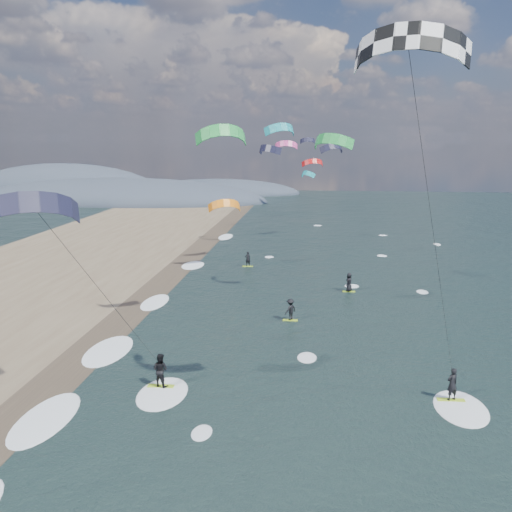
# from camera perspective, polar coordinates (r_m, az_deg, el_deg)

# --- Properties ---
(wet_sand_strip) EXTENTS (3.00, 240.00, 0.00)m
(wet_sand_strip) POSITION_cam_1_polar(r_m,az_deg,el_deg) (34.11, -19.51, -11.87)
(wet_sand_strip) COLOR #382D23
(wet_sand_strip) RESTS_ON ground
(coastal_hills) EXTENTS (80.00, 41.00, 15.00)m
(coastal_hills) POSITION_cam_1_polar(r_m,az_deg,el_deg) (135.06, -14.34, 5.71)
(coastal_hills) COLOR #3D4756
(coastal_hills) RESTS_ON ground
(kitesurfer_near_a) EXTENTS (7.89, 8.79, 17.74)m
(kitesurfer_near_a) POSITION_cam_1_polar(r_m,az_deg,el_deg) (23.50, 16.06, 12.21)
(kitesurfer_near_a) COLOR #A5CF24
(kitesurfer_near_a) RESTS_ON ground
(kitesurfer_near_b) EXTENTS (7.30, 9.08, 11.90)m
(kitesurfer_near_b) POSITION_cam_1_polar(r_m,az_deg,el_deg) (26.69, -17.53, -0.99)
(kitesurfer_near_b) COLOR #A5CF24
(kitesurfer_near_b) RESTS_ON ground
(far_kitesurfers) EXTENTS (11.19, 18.54, 1.69)m
(far_kitesurfers) POSITION_cam_1_polar(r_m,az_deg,el_deg) (47.94, 4.68, -3.36)
(far_kitesurfers) COLOR #A5CF24
(far_kitesurfers) RESTS_ON ground
(bg_kite_field) EXTENTS (14.56, 76.05, 8.65)m
(bg_kite_field) POSITION_cam_1_polar(r_m,az_deg,el_deg) (70.69, 3.74, 10.29)
(bg_kite_field) COLOR red
(bg_kite_field) RESTS_ON ground
(shoreline_surf) EXTENTS (2.40, 79.40, 0.11)m
(shoreline_surf) POSITION_cam_1_polar(r_m,az_deg,el_deg) (37.68, -14.72, -9.30)
(shoreline_surf) COLOR white
(shoreline_surf) RESTS_ON ground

